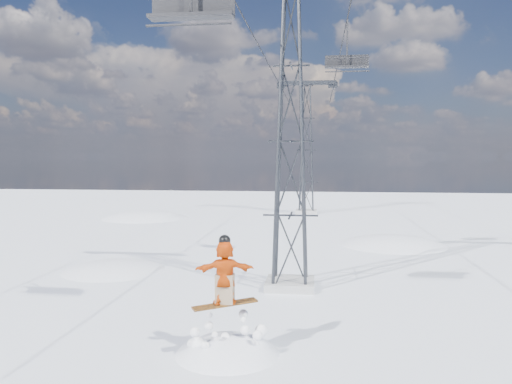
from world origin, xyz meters
TOP-DOWN VIEW (x-y plane):
  - ground at (0.00, 0.00)m, footprint 120.00×120.00m
  - snow_terrain at (-4.77, 21.24)m, footprint 39.00×37.00m
  - lift_tower_near at (0.80, 8.00)m, footprint 5.20×1.80m
  - lift_tower_far at (0.80, 33.00)m, footprint 5.20×1.80m
  - haul_cables at (0.80, 19.50)m, footprint 4.46×51.00m
  - lift_chair_near at (-1.40, 2.12)m, footprint 2.17×0.62m
  - lift_chair_mid at (3.00, 11.64)m, footprint 1.87×0.54m

SIDE VIEW (x-z plane):
  - snow_terrain at x=-4.77m, z-range -20.59..1.41m
  - ground at x=0.00m, z-range 0.00..0.00m
  - lift_tower_near at x=0.80m, z-range -0.24..11.18m
  - lift_tower_far at x=0.80m, z-range -0.24..11.18m
  - lift_chair_near at x=-1.40m, z-range 7.35..10.04m
  - lift_chair_mid at x=3.00m, z-range 7.83..10.15m
  - haul_cables at x=0.80m, z-range 10.82..10.88m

